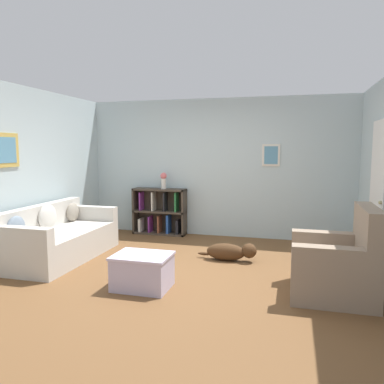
% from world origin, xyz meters
% --- Properties ---
extents(ground_plane, '(14.00, 14.00, 0.00)m').
position_xyz_m(ground_plane, '(0.00, 0.00, 0.00)').
color(ground_plane, brown).
extents(wall_back, '(5.60, 0.13, 2.60)m').
position_xyz_m(wall_back, '(0.00, 2.25, 1.30)').
color(wall_back, silver).
rests_on(wall_back, ground_plane).
extents(wall_left, '(0.13, 5.00, 2.60)m').
position_xyz_m(wall_left, '(-2.55, -0.00, 1.30)').
color(wall_left, silver).
rests_on(wall_left, ground_plane).
extents(couch, '(0.89, 1.94, 0.83)m').
position_xyz_m(couch, '(-2.02, 0.10, 0.31)').
color(couch, beige).
rests_on(couch, ground_plane).
extents(bookshelf, '(1.04, 0.29, 0.90)m').
position_xyz_m(bookshelf, '(-1.10, 2.06, 0.43)').
color(bookshelf, '#42382D').
rests_on(bookshelf, ground_plane).
extents(recliner_chair, '(0.90, 0.92, 1.04)m').
position_xyz_m(recliner_chair, '(1.92, -0.35, 0.36)').
color(recliner_chair, gray).
rests_on(recliner_chair, ground_plane).
extents(coffee_table, '(0.68, 0.52, 0.41)m').
position_xyz_m(coffee_table, '(-0.32, -0.71, 0.22)').
color(coffee_table, '#BCB2D1').
rests_on(coffee_table, ground_plane).
extents(dog, '(0.90, 0.23, 0.28)m').
position_xyz_m(dog, '(0.53, 0.66, 0.14)').
color(dog, '#472D19').
rests_on(dog, ground_plane).
extents(vase, '(0.12, 0.12, 0.31)m').
position_xyz_m(vase, '(-1.01, 2.04, 1.07)').
color(vase, silver).
rests_on(vase, bookshelf).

